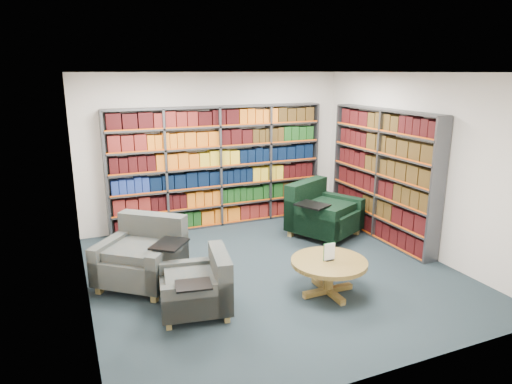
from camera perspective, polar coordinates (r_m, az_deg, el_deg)
name	(u,v)px	position (r m, az deg, el deg)	size (l,w,h in m)	color
room_shell	(273,178)	(6.26, 2.16, 1.80)	(5.02, 5.02, 2.82)	black
bookshelf_back	(219,167)	(8.45, -4.66, 3.11)	(4.00, 0.28, 2.20)	#47494F
bookshelf_right	(382,175)	(8.05, 15.52, 2.02)	(0.28, 2.50, 2.20)	#47494F
chair_teal_left	(145,257)	(6.48, -13.76, -7.87)	(1.37, 1.37, 0.89)	#051D32
chair_green_right	(320,214)	(8.13, 7.95, -2.74)	(1.38, 1.37, 0.93)	black
chair_teal_front	(201,288)	(5.63, -6.86, -11.83)	(0.93, 1.02, 0.74)	#051D32
coffee_table	(329,267)	(6.03, 9.09, -9.27)	(0.98, 0.98, 0.69)	olive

